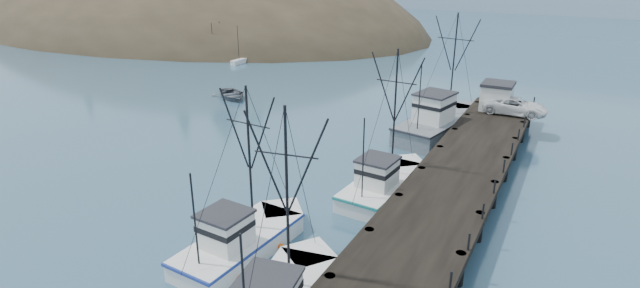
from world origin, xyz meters
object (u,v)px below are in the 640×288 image
Objects in this scene: pier_shed at (497,96)px; motorboat at (232,98)px; pier at (457,178)px; trawler_mid at (244,240)px; pickup_truck at (515,106)px; trawler_far at (385,183)px; work_vessel at (442,122)px.

pier_shed is 0.55× the size of motorboat.
motorboat is at bearing 154.70° from pier.
pier_shed is at bearing -48.42° from motorboat.
trawler_mid is at bearing -106.33° from pier_shed.
pier is 18.09m from pier_shed.
trawler_mid is at bearing 160.85° from pickup_truck.
pier is 15.91m from trawler_mid.
pier_shed is (9.01, 30.76, 2.60)m from trawler_mid.
trawler_mid is 0.94× the size of trawler_far.
motorboat is at bearing 177.57° from work_vessel.
work_vessel reaches higher than pickup_truck.
work_vessel is at bearing -134.76° from pier_shed.
trawler_mid reaches higher than pier_shed.
work_vessel is at bearing 120.05° from pickup_truck.
pier reaches higher than motorboat.
pickup_truck is 1.02× the size of motorboat.
pier is 7.50× the size of motorboat.
work_vessel is at bearing 79.80° from trawler_mid.
motorboat is at bearing 128.48° from trawler_mid.
pier is at bearing 53.41° from trawler_mid.
pickup_truck reaches higher than pier.
pickup_truck is (1.96, -0.84, -0.58)m from pier_shed.
pickup_truck is (6.38, 18.50, 2.01)m from trawler_far.
trawler_mid reaches higher than pickup_truck.
pier is 34.79m from motorboat.
motorboat is at bearing -174.19° from pier_shed.
trawler_mid is at bearing -111.91° from trawler_far.
pickup_truck reaches higher than motorboat.
motorboat is at bearing 148.62° from trawler_far.
trawler_far is at bearing -90.65° from work_vessel.
trawler_mid is (-9.47, -12.76, -0.87)m from pier.
trawler_far reaches higher than pier.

